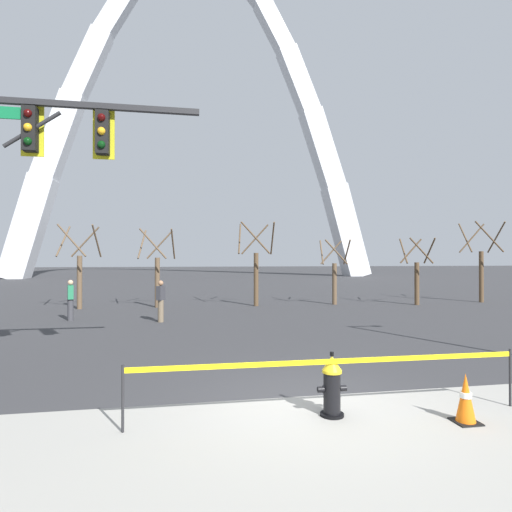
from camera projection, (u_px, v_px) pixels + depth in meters
The scene contains 14 objects.
ground_plane at pixel (304, 403), 6.95m from camera, with size 240.00×240.00×0.00m, color #333335.
fire_hydrant at pixel (332, 386), 6.37m from camera, with size 0.46×0.48×0.99m.
caution_tape_barrier at pixel (332, 375), 6.27m from camera, with size 6.14×0.09×0.95m.
traffic_cone_by_hydrant at pixel (466, 399), 6.11m from camera, with size 0.36×0.36×0.73m.
traffic_signal_gantry at pixel (16, 177), 8.35m from camera, with size 5.02×0.44×6.00m.
monument_arch at pixel (198, 130), 54.46m from camera, with size 47.41×3.01×44.44m.
tree_far_left at pixel (80, 272), 19.94m from camera, with size 1.87×1.88×4.04m.
tree_left_mid at pixel (157, 273), 20.61m from camera, with size 1.80×1.81×3.89m.
tree_center_left at pixel (256, 269), 21.26m from camera, with size 1.97×1.98×4.27m.
tree_center_right at pixel (334, 276), 21.95m from camera, with size 1.59×1.60×3.43m.
tree_right_mid at pixel (417, 275), 21.73m from camera, with size 1.63×1.64×3.51m.
tree_far_right at pixel (481, 267), 23.07m from camera, with size 2.05×2.06×4.45m.
pedestrian_walking_left at pixel (161, 301), 15.84m from camera, with size 0.35×0.39×1.59m.
pedestrian_standing_center at pixel (70, 300), 16.22m from camera, with size 0.29×0.38×1.59m.
Camera 1 is at (-2.02, -6.72, 2.42)m, focal length 29.12 mm.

